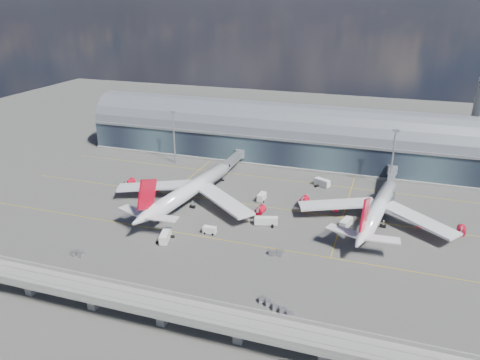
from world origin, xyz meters
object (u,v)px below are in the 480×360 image
(service_truck_1, at_px, (210,230))
(service_truck_5, at_px, (322,183))
(cargo_train_1, at_px, (276,307))
(airliner_right, at_px, (377,211))
(airliner_left, at_px, (188,191))
(service_truck_2, at_px, (266,221))
(floodlight_mast_right, at_px, (393,158))
(service_truck_3, at_px, (346,223))
(service_truck_0, at_px, (165,236))
(cargo_train_2, at_px, (276,253))
(floodlight_mast_left, at_px, (174,136))
(service_truck_4, at_px, (262,197))
(cargo_train_0, at_px, (78,254))

(service_truck_1, xyz_separation_m, service_truck_5, (29.53, 54.91, 0.35))
(cargo_train_1, bearing_deg, airliner_right, -43.88)
(airliner_left, bearing_deg, service_truck_2, -3.08)
(floodlight_mast_right, xyz_separation_m, service_truck_3, (-13.10, -42.63, -12.05))
(airliner_right, bearing_deg, service_truck_0, -143.35)
(service_truck_2, relative_size, cargo_train_2, 1.67)
(floodlight_mast_right, distance_m, cargo_train_2, 76.72)
(airliner_left, bearing_deg, cargo_train_2, -23.25)
(service_truck_0, xyz_separation_m, cargo_train_2, (37.35, 2.75, -0.78))
(floodlight_mast_left, distance_m, service_truck_4, 61.66)
(cargo_train_1, relative_size, cargo_train_2, 2.14)
(floodlight_mast_left, xyz_separation_m, service_truck_5, (72.84, -7.30, -11.95))
(service_truck_0, xyz_separation_m, cargo_train_1, (44.01, -23.73, -0.87))
(airliner_left, relative_size, service_truck_4, 12.35)
(floodlight_mast_left, bearing_deg, service_truck_2, -39.70)
(floodlight_mast_right, distance_m, service_truck_5, 30.56)
(airliner_left, bearing_deg, cargo_train_1, -38.72)
(floodlight_mast_left, xyz_separation_m, cargo_train_0, (9.66, -89.23, -12.86))
(service_truck_1, bearing_deg, cargo_train_0, 127.27)
(service_truck_0, height_order, service_truck_1, service_truck_0)
(service_truck_0, bearing_deg, cargo_train_1, -42.16)
(service_truck_1, height_order, service_truck_5, service_truck_5)
(service_truck_4, relative_size, service_truck_5, 0.74)
(cargo_train_1, xyz_separation_m, cargo_train_2, (-6.66, 26.48, 0.09))
(cargo_train_0, bearing_deg, service_truck_4, -29.45)
(airliner_left, distance_m, service_truck_0, 29.29)
(service_truck_3, relative_size, service_truck_4, 1.27)
(floodlight_mast_right, relative_size, cargo_train_0, 5.76)
(service_truck_1, relative_size, cargo_train_1, 0.42)
(service_truck_4, xyz_separation_m, cargo_train_0, (-42.85, -59.28, -0.77))
(service_truck_4, bearing_deg, floodlight_mast_right, 35.13)
(cargo_train_1, distance_m, cargo_train_2, 27.30)
(cargo_train_1, bearing_deg, floodlight_mast_left, 14.34)
(airliner_right, relative_size, cargo_train_2, 11.86)
(service_truck_4, height_order, service_truck_5, service_truck_5)
(floodlight_mast_right, xyz_separation_m, airliner_right, (-3.20, -35.91, -8.62))
(airliner_left, xyz_separation_m, cargo_train_0, (-16.83, -46.25, -5.01))
(floodlight_mast_right, relative_size, service_truck_1, 5.59)
(floodlight_mast_right, bearing_deg, cargo_train_2, -114.51)
(cargo_train_2, bearing_deg, floodlight_mast_right, -14.60)
(service_truck_3, height_order, cargo_train_0, service_truck_3)
(airliner_right, relative_size, cargo_train_1, 5.56)
(airliner_left, height_order, airliner_right, airliner_left)
(service_truck_0, distance_m, cargo_train_1, 50.01)
(floodlight_mast_left, distance_m, airliner_left, 51.10)
(cargo_train_1, bearing_deg, service_truck_3, -36.41)
(airliner_left, xyz_separation_m, cargo_train_2, (42.12, -25.85, -4.90))
(service_truck_0, xyz_separation_m, service_truck_3, (55.64, 28.95, -0.07))
(floodlight_mast_left, bearing_deg, airliner_left, -58.35)
(airliner_left, distance_m, cargo_train_0, 49.47)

